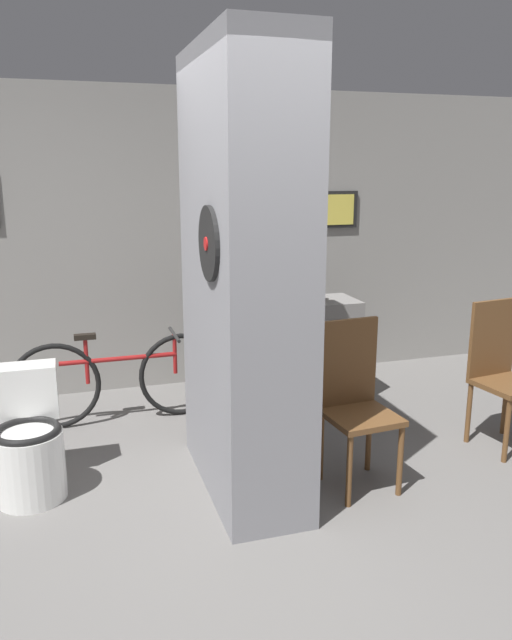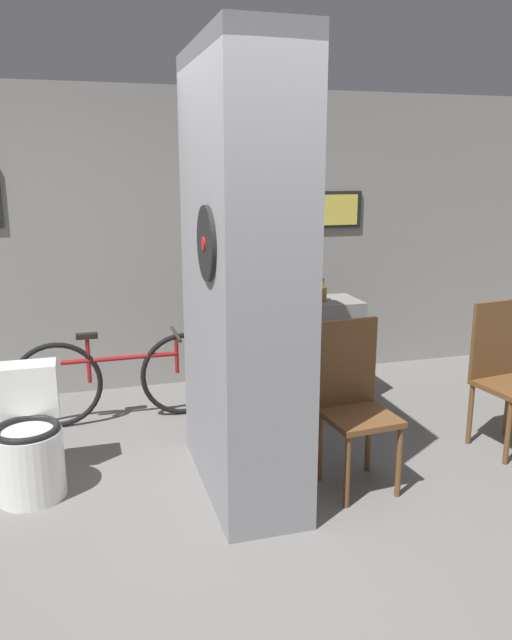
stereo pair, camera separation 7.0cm
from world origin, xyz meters
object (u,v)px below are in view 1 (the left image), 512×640
chair_near_pillar (355,398)px  toilet (29,445)px  chair_by_doorway (501,369)px  bottle_tall (303,288)px  bicycle (120,379)px

chair_near_pillar → toilet: bearing=162.2°
chair_near_pillar → chair_by_doorway: same height
chair_near_pillar → chair_by_doorway: bearing=4.8°
toilet → bottle_tall: (2.15, 1.02, 0.65)m
bicycle → chair_by_doorway: bearing=-25.0°
toilet → bicycle: bearing=56.7°
chair_by_doorway → bicycle: (-2.54, 1.19, -0.21)m
toilet → chair_by_doorway: size_ratio=0.73×
toilet → chair_by_doorway: bearing=-4.1°
toilet → bicycle: 1.15m
chair_near_pillar → chair_by_doorway: (1.24, 0.21, 0.00)m
bicycle → toilet: bearing=-123.3°
toilet → chair_near_pillar: 1.99m
chair_near_pillar → bottle_tall: (0.22, 1.46, 0.40)m
toilet → bicycle: (0.63, 0.96, 0.04)m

